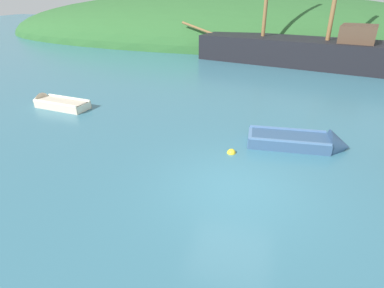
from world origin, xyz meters
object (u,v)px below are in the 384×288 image
Objects in this scene: rowboat_far at (304,143)px; rowboat_portside at (55,104)px; sailing_ship at (297,54)px; buoy_yellow at (231,153)px.

rowboat_portside is at bearing 169.20° from rowboat_far.
sailing_ship is 16.04m from buoy_yellow.
rowboat_portside is at bearing 63.60° from sailing_ship.
rowboat_far reaches higher than buoy_yellow.
rowboat_far is at bearing 25.89° from buoy_yellow.
rowboat_portside is (-11.30, -13.28, -0.56)m from sailing_ship.
buoy_yellow is at bearing 95.21° from sailing_ship.
buoy_yellow is (-2.39, -1.16, -0.13)m from rowboat_far.
rowboat_far is 2.66m from buoy_yellow.
sailing_ship reaches higher than rowboat_far.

